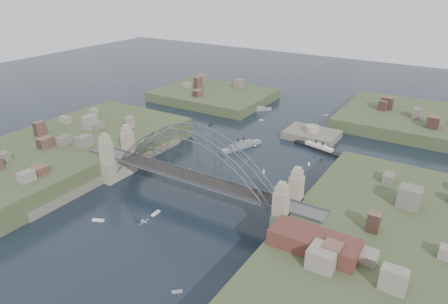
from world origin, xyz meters
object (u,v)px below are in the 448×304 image
Objects in this scene: naval_cruiser_far at (256,109)px; fort_island at (311,138)px; naval_cruiser_near at (241,146)px; ocean_liner at (319,148)px; bridge at (192,165)px; wharf_shed at (314,242)px.

fort_island is at bearing -28.14° from naval_cruiser_far.
naval_cruiser_near reaches higher than ocean_liner.
ocean_liner is at bearing -34.83° from naval_cruiser_far.
bridge is at bearing -99.73° from fort_island.
fort_island is 90.48m from wharf_shed.
ocean_liner is at bearing 71.64° from bridge.
ocean_liner is at bearing 27.80° from naval_cruiser_near.
fort_island is 0.98× the size of ocean_liner.
naval_cruiser_far is at bearing 123.82° from wharf_shed.
naval_cruiser_near is 31.33m from ocean_liner.
ocean_liner is at bearing 108.63° from wharf_shed.
wharf_shed is (32.00, -84.00, 10.34)m from fort_island.
naval_cruiser_far is (-69.84, 104.24, -9.15)m from wharf_shed.
wharf_shed reaches higher than fort_island.
bridge is 72.14m from fort_island.
fort_island is 42.93m from naval_cruiser_far.
wharf_shed is 125.80m from naval_cruiser_far.
fort_island is at bearing 52.00° from naval_cruiser_near.
wharf_shed is at bearing -69.15° from fort_island.
bridge is 4.36× the size of naval_cruiser_near.
wharf_shed reaches higher than naval_cruiser_near.
ocean_liner is (45.32, -31.53, 0.00)m from naval_cruiser_far.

